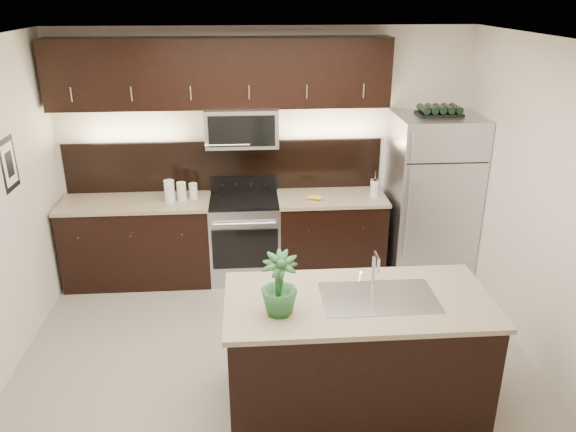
# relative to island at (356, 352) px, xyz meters

# --- Properties ---
(ground) EXTENTS (4.50, 4.50, 0.00)m
(ground) POSITION_rel_island_xyz_m (-0.58, 0.51, -0.47)
(ground) COLOR gray
(ground) RESTS_ON ground
(room_walls) EXTENTS (4.52, 4.02, 2.71)m
(room_walls) POSITION_rel_island_xyz_m (-0.70, 0.47, 1.22)
(room_walls) COLOR beige
(room_walls) RESTS_ON ground
(counter_run) EXTENTS (3.51, 0.65, 0.94)m
(counter_run) POSITION_rel_island_xyz_m (-1.04, 2.20, -0.00)
(counter_run) COLOR black
(counter_run) RESTS_ON ground
(upper_fixtures) EXTENTS (3.49, 0.40, 1.66)m
(upper_fixtures) POSITION_rel_island_xyz_m (-1.01, 2.34, 1.67)
(upper_fixtures) COLOR black
(upper_fixtures) RESTS_ON counter_run
(island) EXTENTS (1.96, 0.96, 0.94)m
(island) POSITION_rel_island_xyz_m (0.00, 0.00, 0.00)
(island) COLOR black
(island) RESTS_ON ground
(sink_faucet) EXTENTS (0.84, 0.50, 0.28)m
(sink_faucet) POSITION_rel_island_xyz_m (0.15, 0.01, 0.48)
(sink_faucet) COLOR silver
(sink_faucet) RESTS_ON island
(refrigerator) EXTENTS (0.88, 0.79, 1.82)m
(refrigerator) POSITION_rel_island_xyz_m (1.22, 2.14, 0.44)
(refrigerator) COLOR #B2B2B7
(refrigerator) RESTS_ON ground
(wine_rack) EXTENTS (0.45, 0.28, 0.11)m
(wine_rack) POSITION_rel_island_xyz_m (1.22, 2.14, 1.40)
(wine_rack) COLOR black
(wine_rack) RESTS_ON refrigerator
(plant) EXTENTS (0.27, 0.27, 0.45)m
(plant) POSITION_rel_island_xyz_m (-0.59, -0.15, 0.69)
(plant) COLOR #225628
(plant) RESTS_ON island
(canisters) EXTENTS (0.34, 0.19, 0.24)m
(canisters) POSITION_rel_island_xyz_m (-1.53, 2.18, 0.57)
(canisters) COLOR silver
(canisters) RESTS_ON counter_run
(french_press) EXTENTS (0.10, 0.10, 0.28)m
(french_press) POSITION_rel_island_xyz_m (0.59, 2.15, 0.57)
(french_press) COLOR silver
(french_press) RESTS_ON counter_run
(bananas) EXTENTS (0.19, 0.17, 0.05)m
(bananas) POSITION_rel_island_xyz_m (-0.11, 2.12, 0.49)
(bananas) COLOR gold
(bananas) RESTS_ON counter_run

